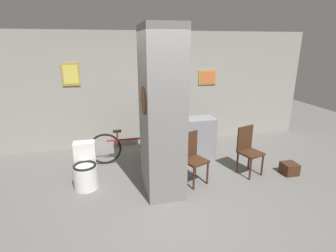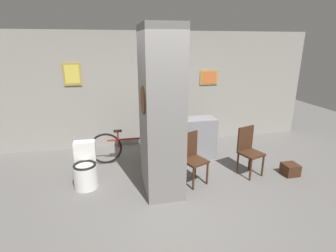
# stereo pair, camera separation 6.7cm
# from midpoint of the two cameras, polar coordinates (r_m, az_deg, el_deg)

# --- Properties ---
(ground_plane) EXTENTS (14.00, 14.00, 0.00)m
(ground_plane) POSITION_cam_midpoint_polar(r_m,az_deg,el_deg) (4.19, 0.86, -16.26)
(ground_plane) COLOR slate
(wall_back) EXTENTS (8.00, 0.09, 2.60)m
(wall_back) POSITION_cam_midpoint_polar(r_m,az_deg,el_deg) (6.15, -5.21, 7.88)
(wall_back) COLOR gray
(wall_back) RESTS_ON ground_plane
(pillar_center) EXTENTS (0.61, 0.96, 2.60)m
(pillar_center) POSITION_cam_midpoint_polar(r_m,az_deg,el_deg) (4.06, -1.91, 2.86)
(pillar_center) COLOR gray
(pillar_center) RESTS_ON ground_plane
(counter_shelf) EXTENTS (1.42, 0.44, 0.86)m
(counter_shelf) POSITION_cam_midpoint_polar(r_m,az_deg,el_deg) (5.45, 2.45, -2.87)
(counter_shelf) COLOR gray
(counter_shelf) RESTS_ON ground_plane
(toilet) EXTENTS (0.40, 0.56, 0.73)m
(toilet) POSITION_cam_midpoint_polar(r_m,az_deg,el_deg) (4.68, -17.93, -9.00)
(toilet) COLOR white
(toilet) RESTS_ON ground_plane
(chair_near_pillar) EXTENTS (0.48, 0.48, 0.89)m
(chair_near_pillar) POSITION_cam_midpoint_polar(r_m,az_deg,el_deg) (4.54, 4.89, -6.52)
(chair_near_pillar) COLOR #422616
(chair_near_pillar) RESTS_ON ground_plane
(chair_by_doorway) EXTENTS (0.46, 0.46, 0.89)m
(chair_by_doorway) POSITION_cam_midpoint_polar(r_m,az_deg,el_deg) (5.03, 16.68, -4.73)
(chair_by_doorway) COLOR #422616
(chair_by_doorway) RESTS_ON ground_plane
(bicycle) EXTENTS (1.66, 0.42, 0.69)m
(bicycle) POSITION_cam_midpoint_polar(r_m,az_deg,el_deg) (5.40, -8.45, -4.32)
(bicycle) COLOR black
(bicycle) RESTS_ON ground_plane
(bottle_tall) EXTENTS (0.07, 0.07, 0.27)m
(bottle_tall) POSITION_cam_midpoint_polar(r_m,az_deg,el_deg) (5.20, 0.65, 2.25)
(bottle_tall) COLOR silver
(bottle_tall) RESTS_ON counter_shelf
(bottle_short) EXTENTS (0.08, 0.08, 0.23)m
(bottle_short) POSITION_cam_midpoint_polar(r_m,az_deg,el_deg) (5.31, 1.64, 2.40)
(bottle_short) COLOR olive
(bottle_short) RESTS_ON counter_shelf
(floor_crate) EXTENTS (0.27, 0.27, 0.21)m
(floor_crate) POSITION_cam_midpoint_polar(r_m,az_deg,el_deg) (5.41, 24.58, -8.42)
(floor_crate) COLOR #422616
(floor_crate) RESTS_ON ground_plane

